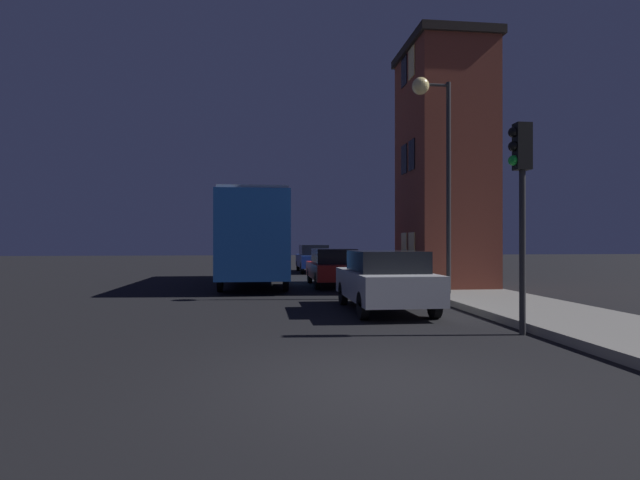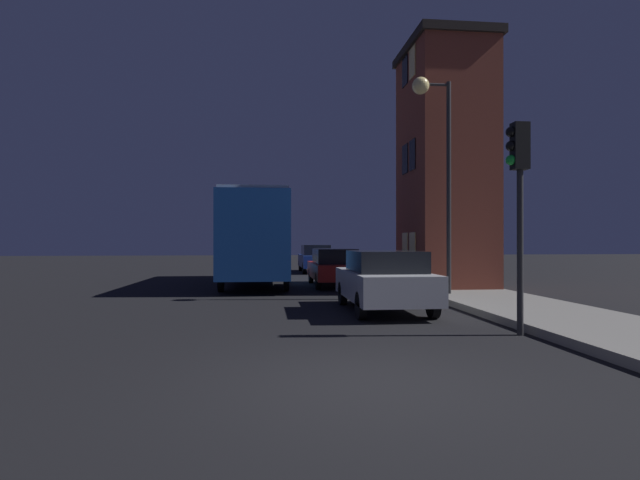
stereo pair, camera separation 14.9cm
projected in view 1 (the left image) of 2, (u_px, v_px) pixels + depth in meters
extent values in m
plane|color=black|center=(376.00, 382.00, 6.35)|extent=(120.00, 120.00, 0.00)
cube|color=brown|center=(444.00, 169.00, 18.60)|extent=(2.73, 3.74, 8.68)
cube|color=black|center=(444.00, 49.00, 18.61)|extent=(2.97, 3.98, 0.30)
cube|color=#F2D172|center=(412.00, 248.00, 17.95)|extent=(0.03, 0.70, 1.10)
cube|color=#F2D172|center=(404.00, 247.00, 18.90)|extent=(0.03, 0.70, 1.10)
cube|color=black|center=(412.00, 155.00, 17.96)|extent=(0.03, 0.70, 1.10)
cube|color=black|center=(404.00, 159.00, 18.91)|extent=(0.03, 0.70, 1.10)
cube|color=#F2D172|center=(412.00, 63.00, 17.97)|extent=(0.03, 0.70, 1.10)
cube|color=black|center=(404.00, 72.00, 18.92)|extent=(0.03, 0.70, 1.10)
cylinder|color=#28282B|center=(449.00, 188.00, 15.56)|extent=(0.14, 0.14, 6.60)
cylinder|color=#28282B|center=(435.00, 85.00, 15.52)|extent=(0.90, 0.09, 0.09)
sphere|color=#F9E08C|center=(421.00, 86.00, 15.47)|extent=(0.53, 0.53, 0.53)
cylinder|color=#28282B|center=(522.00, 252.00, 9.57)|extent=(0.12, 0.12, 3.17)
cube|color=black|center=(522.00, 147.00, 9.57)|extent=(0.30, 0.24, 0.90)
sphere|color=black|center=(513.00, 132.00, 9.55)|extent=(0.20, 0.20, 0.20)
sphere|color=black|center=(513.00, 146.00, 9.55)|extent=(0.20, 0.20, 0.20)
sphere|color=green|center=(513.00, 160.00, 9.55)|extent=(0.20, 0.20, 0.20)
cylinder|color=#2D2319|center=(439.00, 241.00, 17.18)|extent=(0.26, 0.26, 3.27)
cylinder|color=#2D2319|center=(453.00, 178.00, 17.34)|extent=(1.14, 0.29, 1.20)
cylinder|color=#2D2319|center=(442.00, 187.00, 17.66)|extent=(0.65, 1.03, 0.71)
cylinder|color=#2D2319|center=(448.00, 182.00, 17.38)|extent=(0.86, 0.48, 0.96)
cylinder|color=#2D2319|center=(451.00, 178.00, 17.23)|extent=(0.94, 0.14, 1.15)
cube|color=#194793|center=(254.00, 236.00, 21.05)|extent=(2.51, 9.82, 3.07)
cube|color=black|center=(254.00, 223.00, 21.05)|extent=(2.53, 9.04, 1.11)
cube|color=#B2B2B2|center=(254.00, 199.00, 21.05)|extent=(2.38, 9.33, 0.12)
cylinder|color=black|center=(279.00, 268.00, 24.35)|extent=(0.18, 0.96, 0.96)
cylinder|color=black|center=(231.00, 269.00, 24.07)|extent=(0.18, 0.96, 0.96)
cylinder|color=black|center=(286.00, 278.00, 18.01)|extent=(0.18, 0.96, 0.96)
cylinder|color=black|center=(220.00, 278.00, 17.73)|extent=(0.18, 0.96, 0.96)
cube|color=#B7BABF|center=(384.00, 285.00, 12.88)|extent=(1.88, 4.26, 0.70)
cube|color=black|center=(386.00, 261.00, 12.67)|extent=(1.66, 2.21, 0.53)
cylinder|color=black|center=(401.00, 292.00, 14.35)|extent=(0.18, 0.65, 0.65)
cylinder|color=black|center=(343.00, 293.00, 14.15)|extent=(0.18, 0.65, 0.65)
cylinder|color=black|center=(435.00, 304.00, 11.60)|extent=(0.18, 0.65, 0.65)
cylinder|color=black|center=(363.00, 306.00, 11.40)|extent=(0.18, 0.65, 0.65)
cube|color=#B21E19|center=(333.00, 270.00, 20.20)|extent=(1.76, 4.59, 0.60)
cube|color=black|center=(333.00, 256.00, 19.98)|extent=(1.55, 2.39, 0.58)
cylinder|color=black|center=(346.00, 275.00, 21.78)|extent=(0.18, 0.65, 0.65)
cylinder|color=black|center=(310.00, 275.00, 21.59)|extent=(0.18, 0.65, 0.65)
cylinder|color=black|center=(359.00, 280.00, 18.81)|extent=(0.18, 0.65, 0.65)
cylinder|color=black|center=(317.00, 281.00, 18.63)|extent=(0.18, 0.65, 0.65)
cube|color=navy|center=(313.00, 261.00, 29.20)|extent=(1.70, 4.68, 0.69)
cube|color=black|center=(313.00, 250.00, 28.97)|extent=(1.50, 2.44, 0.59)
cylinder|color=black|center=(323.00, 265.00, 30.80)|extent=(0.18, 0.65, 0.65)
cylinder|color=black|center=(298.00, 266.00, 30.63)|extent=(0.18, 0.65, 0.65)
cylinder|color=black|center=(329.00, 268.00, 27.78)|extent=(0.18, 0.65, 0.65)
cylinder|color=black|center=(302.00, 268.00, 27.60)|extent=(0.18, 0.65, 0.65)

